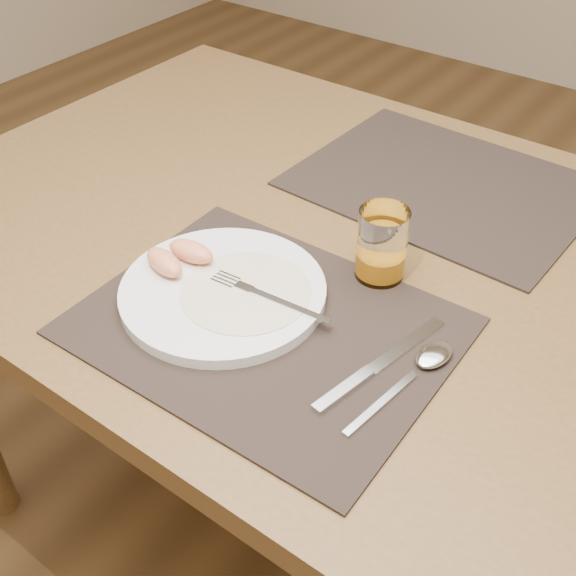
{
  "coord_description": "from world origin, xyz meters",
  "views": [
    {
      "loc": [
        0.42,
        -0.74,
        1.36
      ],
      "look_at": [
        -0.01,
        -0.16,
        0.77
      ],
      "focal_mm": 45.0,
      "sensor_mm": 36.0,
      "label": 1
    }
  ],
  "objects_px": {
    "placemat_near": "(266,326)",
    "fork": "(260,294)",
    "spoon": "(426,361)",
    "table": "(354,288)",
    "plate": "(223,292)",
    "knife": "(371,370)",
    "juice_glass": "(382,248)",
    "placemat_far": "(443,184)"
  },
  "relations": [
    {
      "from": "placemat_far",
      "to": "plate",
      "type": "relative_size",
      "value": 1.67
    },
    {
      "from": "plate",
      "to": "placemat_far",
      "type": "bearing_deg",
      "value": 76.78
    },
    {
      "from": "placemat_far",
      "to": "knife",
      "type": "distance_m",
      "value": 0.45
    },
    {
      "from": "fork",
      "to": "placemat_near",
      "type": "bearing_deg",
      "value": -41.56
    },
    {
      "from": "table",
      "to": "placemat_far",
      "type": "relative_size",
      "value": 3.11
    },
    {
      "from": "plate",
      "to": "fork",
      "type": "xyz_separation_m",
      "value": [
        0.05,
        0.02,
        0.01
      ]
    },
    {
      "from": "spoon",
      "to": "juice_glass",
      "type": "bearing_deg",
      "value": 139.11
    },
    {
      "from": "placemat_near",
      "to": "juice_glass",
      "type": "height_order",
      "value": "juice_glass"
    },
    {
      "from": "table",
      "to": "fork",
      "type": "distance_m",
      "value": 0.22
    },
    {
      "from": "fork",
      "to": "plate",
      "type": "bearing_deg",
      "value": -162.15
    },
    {
      "from": "placemat_far",
      "to": "knife",
      "type": "bearing_deg",
      "value": -73.65
    },
    {
      "from": "juice_glass",
      "to": "knife",
      "type": "bearing_deg",
      "value": -62.02
    },
    {
      "from": "table",
      "to": "juice_glass",
      "type": "bearing_deg",
      "value": -36.18
    },
    {
      "from": "table",
      "to": "knife",
      "type": "xyz_separation_m",
      "value": [
        0.15,
        -0.21,
        0.09
      ]
    },
    {
      "from": "fork",
      "to": "knife",
      "type": "height_order",
      "value": "fork"
    },
    {
      "from": "spoon",
      "to": "juice_glass",
      "type": "distance_m",
      "value": 0.18
    },
    {
      "from": "fork",
      "to": "juice_glass",
      "type": "relative_size",
      "value": 1.73
    },
    {
      "from": "placemat_far",
      "to": "fork",
      "type": "height_order",
      "value": "fork"
    },
    {
      "from": "knife",
      "to": "juice_glass",
      "type": "relative_size",
      "value": 2.16
    },
    {
      "from": "fork",
      "to": "placemat_far",
      "type": "bearing_deg",
      "value": 82.88
    },
    {
      "from": "fork",
      "to": "knife",
      "type": "bearing_deg",
      "value": -5.92
    },
    {
      "from": "placemat_near",
      "to": "knife",
      "type": "height_order",
      "value": "knife"
    },
    {
      "from": "table",
      "to": "spoon",
      "type": "height_order",
      "value": "spoon"
    },
    {
      "from": "plate",
      "to": "spoon",
      "type": "height_order",
      "value": "plate"
    },
    {
      "from": "table",
      "to": "juice_glass",
      "type": "relative_size",
      "value": 13.83
    },
    {
      "from": "knife",
      "to": "spoon",
      "type": "bearing_deg",
      "value": 46.71
    },
    {
      "from": "placemat_near",
      "to": "spoon",
      "type": "bearing_deg",
      "value": 16.32
    },
    {
      "from": "placemat_far",
      "to": "juice_glass",
      "type": "relative_size",
      "value": 4.44
    },
    {
      "from": "table",
      "to": "placemat_near",
      "type": "bearing_deg",
      "value": -89.04
    },
    {
      "from": "spoon",
      "to": "knife",
      "type": "bearing_deg",
      "value": -133.29
    },
    {
      "from": "placemat_far",
      "to": "plate",
      "type": "bearing_deg",
      "value": -103.22
    },
    {
      "from": "fork",
      "to": "spoon",
      "type": "height_order",
      "value": "fork"
    },
    {
      "from": "placemat_far",
      "to": "table",
      "type": "bearing_deg",
      "value": -96.6
    },
    {
      "from": "placemat_near",
      "to": "placemat_far",
      "type": "bearing_deg",
      "value": 87.17
    },
    {
      "from": "fork",
      "to": "knife",
      "type": "xyz_separation_m",
      "value": [
        0.18,
        -0.02,
        -0.02
      ]
    },
    {
      "from": "knife",
      "to": "placemat_far",
      "type": "bearing_deg",
      "value": 106.35
    },
    {
      "from": "spoon",
      "to": "juice_glass",
      "type": "relative_size",
      "value": 1.9
    },
    {
      "from": "placemat_near",
      "to": "fork",
      "type": "xyz_separation_m",
      "value": [
        -0.03,
        0.03,
        0.02
      ]
    },
    {
      "from": "table",
      "to": "plate",
      "type": "relative_size",
      "value": 5.19
    },
    {
      "from": "fork",
      "to": "juice_glass",
      "type": "xyz_separation_m",
      "value": [
        0.09,
        0.15,
        0.03
      ]
    },
    {
      "from": "knife",
      "to": "spoon",
      "type": "distance_m",
      "value": 0.07
    },
    {
      "from": "placemat_far",
      "to": "spoon",
      "type": "distance_m",
      "value": 0.42
    }
  ]
}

